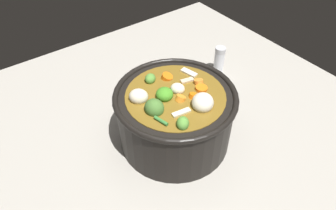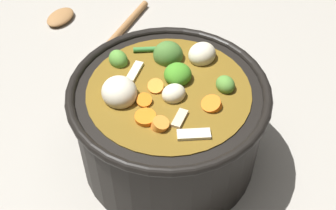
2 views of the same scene
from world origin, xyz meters
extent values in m
plane|color=#9E998E|center=(0.00, 0.00, 0.00)|extent=(1.10, 1.10, 0.00)
cylinder|color=black|center=(0.00, 0.00, 0.07)|extent=(0.26, 0.26, 0.14)
torus|color=black|center=(0.00, 0.00, 0.14)|extent=(0.28, 0.28, 0.01)
cylinder|color=brown|center=(0.00, 0.00, 0.08)|extent=(0.22, 0.22, 0.13)
ellipsoid|color=#448D24|center=(-0.01, -0.02, 0.15)|extent=(0.05, 0.05, 0.03)
ellipsoid|color=#46732F|center=(0.01, -0.06, 0.15)|extent=(0.05, 0.04, 0.04)
ellipsoid|color=#548C35|center=(-0.07, -0.02, 0.15)|extent=(0.04, 0.04, 0.02)
ellipsoid|color=#579337|center=(0.08, -0.04, 0.15)|extent=(0.04, 0.04, 0.03)
cylinder|color=orange|center=(0.02, 0.00, 0.14)|extent=(0.02, 0.03, 0.02)
cylinder|color=orange|center=(-0.06, 0.02, 0.14)|extent=(0.04, 0.04, 0.02)
cylinder|color=orange|center=(0.02, 0.06, 0.14)|extent=(0.03, 0.03, 0.01)
cylinder|color=orange|center=(0.03, 0.03, 0.14)|extent=(0.03, 0.03, 0.02)
cylinder|color=orange|center=(0.00, 0.07, 0.15)|extent=(0.03, 0.03, 0.02)
ellipsoid|color=beige|center=(-0.01, 0.01, 0.15)|extent=(0.04, 0.04, 0.03)
ellipsoid|color=beige|center=(-0.04, -0.07, 0.15)|extent=(0.05, 0.06, 0.03)
ellipsoid|color=beige|center=(0.06, 0.02, 0.15)|extent=(0.07, 0.07, 0.04)
cylinder|color=#377C36|center=(0.05, -0.07, 0.15)|extent=(0.03, 0.02, 0.01)
cube|color=beige|center=(-0.04, 0.07, 0.14)|extent=(0.04, 0.02, 0.01)
cube|color=beige|center=(-0.02, 0.05, 0.14)|extent=(0.02, 0.03, 0.01)
cube|color=beige|center=(0.05, -0.03, 0.14)|extent=(0.02, 0.04, 0.01)
ellipsoid|color=#9B6B3E|center=(0.29, -0.32, 0.01)|extent=(0.06, 0.08, 0.02)
cylinder|color=#9B6B3E|center=(0.15, -0.28, 0.01)|extent=(0.08, 0.24, 0.01)
camera|label=1|loc=(0.41, -0.32, 0.59)|focal=33.71mm
camera|label=2|loc=(-0.07, 0.41, 0.55)|focal=46.34mm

